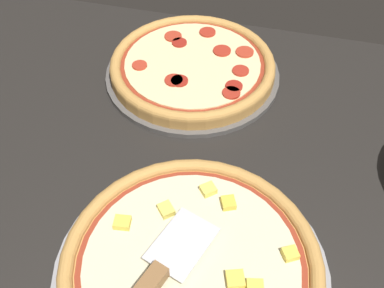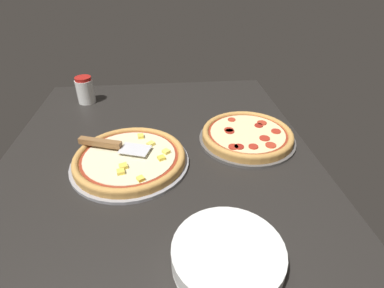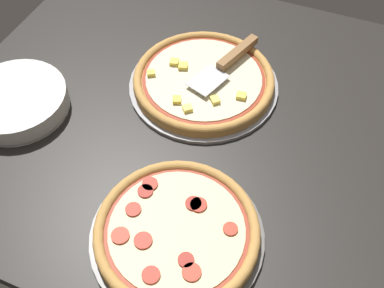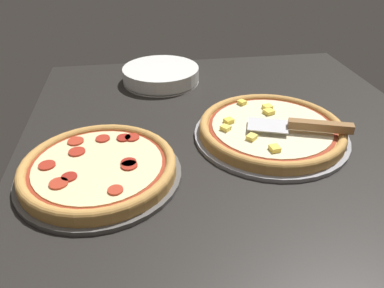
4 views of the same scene
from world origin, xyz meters
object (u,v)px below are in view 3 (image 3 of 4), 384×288
(pizza_front, at_px, (204,79))
(pizza_back, at_px, (177,231))
(serving_spatula, at_px, (233,57))
(plate_stack, at_px, (17,101))

(pizza_front, distance_m, pizza_back, 0.42)
(pizza_front, bearing_deg, serving_spatula, -122.89)
(serving_spatula, height_order, plate_stack, serving_spatula)
(serving_spatula, bearing_deg, plate_stack, 35.66)
(plate_stack, bearing_deg, pizza_front, -148.49)
(plate_stack, bearing_deg, serving_spatula, -144.34)
(pizza_front, relative_size, pizza_back, 1.09)
(pizza_back, relative_size, serving_spatula, 1.34)
(serving_spatula, bearing_deg, pizza_front, 57.11)
(pizza_front, relative_size, plate_stack, 1.45)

